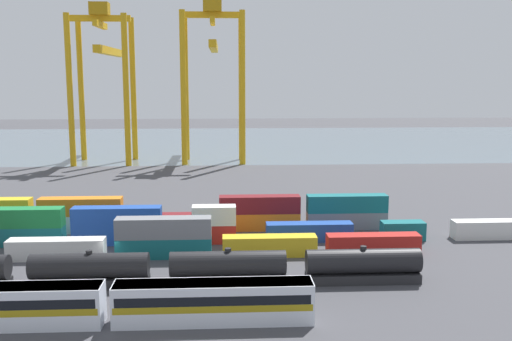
# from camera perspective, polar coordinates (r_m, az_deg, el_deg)

# --- Properties ---
(ground_plane) EXTENTS (420.00, 420.00, 0.00)m
(ground_plane) POSITION_cam_1_polar(r_m,az_deg,el_deg) (114.08, -10.35, -2.57)
(ground_plane) COLOR #424247
(harbour_water) EXTENTS (400.00, 110.00, 0.01)m
(harbour_water) POSITION_cam_1_polar(r_m,az_deg,el_deg) (207.27, -7.09, 2.75)
(harbour_water) COLOR slate
(harbour_water) RESTS_ON ground_plane
(passenger_train) EXTENTS (57.79, 3.14, 3.90)m
(passenger_train) POSITION_cam_1_polar(r_m,az_deg,el_deg) (59.96, -23.61, -11.87)
(passenger_train) COLOR silver
(passenger_train) RESTS_ON ground_plane
(freight_tank_row) EXTENTS (58.12, 2.72, 4.18)m
(freight_tank_row) POSITION_cam_1_polar(r_m,az_deg,el_deg) (66.12, -9.39, -9.43)
(freight_tank_row) COLOR #232326
(freight_tank_row) RESTS_ON ground_plane
(shipping_container_2) EXTENTS (12.10, 2.44, 2.60)m
(shipping_container_2) POSITION_cam_1_polar(r_m,az_deg,el_deg) (78.79, -18.84, -7.24)
(shipping_container_2) COLOR silver
(shipping_container_2) RESTS_ON ground_plane
(shipping_container_3) EXTENTS (12.10, 2.44, 2.60)m
(shipping_container_3) POSITION_cam_1_polar(r_m,az_deg,el_deg) (76.24, -8.94, -7.40)
(shipping_container_3) COLOR #146066
(shipping_container_3) RESTS_ON ground_plane
(shipping_container_4) EXTENTS (12.10, 2.44, 2.60)m
(shipping_container_4) POSITION_cam_1_polar(r_m,az_deg,el_deg) (75.55, -8.99, -5.51)
(shipping_container_4) COLOR slate
(shipping_container_4) RESTS_ON shipping_container_3
(shipping_container_5) EXTENTS (12.10, 2.44, 2.60)m
(shipping_container_5) POSITION_cam_1_polar(r_m,az_deg,el_deg) (76.05, 1.33, -7.33)
(shipping_container_5) COLOR gold
(shipping_container_5) RESTS_ON ground_plane
(shipping_container_6) EXTENTS (12.10, 2.44, 2.60)m
(shipping_container_6) POSITION_cam_1_polar(r_m,az_deg,el_deg) (78.23, 11.33, -7.04)
(shipping_container_6) COLOR #AD211C
(shipping_container_6) RESTS_ON ground_plane
(shipping_container_9) EXTENTS (12.10, 2.44, 2.60)m
(shipping_container_9) POSITION_cam_1_polar(r_m,az_deg,el_deg) (86.77, -22.05, -5.93)
(shipping_container_9) COLOR #146066
(shipping_container_9) RESTS_ON ground_plane
(shipping_container_10) EXTENTS (12.10, 2.44, 2.60)m
(shipping_container_10) POSITION_cam_1_polar(r_m,az_deg,el_deg) (86.16, -22.16, -4.26)
(shipping_container_10) COLOR #197538
(shipping_container_10) RESTS_ON shipping_container_9
(shipping_container_11) EXTENTS (12.10, 2.44, 2.60)m
(shipping_container_11) POSITION_cam_1_polar(r_m,az_deg,el_deg) (83.40, -13.32, -6.09)
(shipping_container_11) COLOR #1C4299
(shipping_container_11) RESTS_ON ground_plane
(shipping_container_12) EXTENTS (12.10, 2.44, 2.60)m
(shipping_container_12) POSITION_cam_1_polar(r_m,az_deg,el_deg) (82.77, -13.39, -4.36)
(shipping_container_12) COLOR #1C4299
(shipping_container_12) RESTS_ON shipping_container_11
(shipping_container_13) EXTENTS (6.04, 2.44, 2.60)m
(shipping_container_13) POSITION_cam_1_polar(r_m,az_deg,el_deg) (82.08, -4.09, -6.11)
(shipping_container_13) COLOR #AD211C
(shipping_container_13) RESTS_ON ground_plane
(shipping_container_14) EXTENTS (6.04, 2.44, 2.60)m
(shipping_container_14) POSITION_cam_1_polar(r_m,az_deg,el_deg) (81.43, -4.11, -4.35)
(shipping_container_14) COLOR silver
(shipping_container_14) RESTS_ON shipping_container_13
(shipping_container_15) EXTENTS (12.10, 2.44, 2.60)m
(shipping_container_15) POSITION_cam_1_polar(r_m,az_deg,el_deg) (82.90, 5.20, -5.97)
(shipping_container_15) COLOR #1C4299
(shipping_container_15) RESTS_ON ground_plane
(shipping_container_16) EXTENTS (6.04, 2.44, 2.60)m
(shipping_container_16) POSITION_cam_1_polar(r_m,az_deg,el_deg) (85.81, 14.08, -5.69)
(shipping_container_16) COLOR #146066
(shipping_container_16) RESTS_ON ground_plane
(shipping_container_17) EXTENTS (12.10, 2.44, 2.60)m
(shipping_container_17) POSITION_cam_1_polar(r_m,az_deg,el_deg) (90.60, 22.19, -5.32)
(shipping_container_17) COLOR silver
(shipping_container_17) RESTS_ON ground_plane
(shipping_container_22) EXTENTS (12.10, 2.44, 2.60)m
(shipping_container_22) POSITION_cam_1_polar(r_m,az_deg,el_deg) (90.86, -16.62, -4.97)
(shipping_container_22) COLOR silver
(shipping_container_22) RESTS_ON ground_plane
(shipping_container_23) EXTENTS (12.10, 2.44, 2.60)m
(shipping_container_23) POSITION_cam_1_polar(r_m,az_deg,el_deg) (90.28, -16.70, -3.37)
(shipping_container_23) COLOR orange
(shipping_container_23) RESTS_ON shipping_container_22
(shipping_container_24) EXTENTS (6.04, 2.44, 2.60)m
(shipping_container_24) POSITION_cam_1_polar(r_m,az_deg,el_deg) (88.69, -8.25, -5.02)
(shipping_container_24) COLOR maroon
(shipping_container_24) RESTS_ON ground_plane
(shipping_container_25) EXTENTS (12.10, 2.44, 2.60)m
(shipping_container_25) POSITION_cam_1_polar(r_m,az_deg,el_deg) (88.48, 0.35, -4.96)
(shipping_container_25) COLOR orange
(shipping_container_25) RESTS_ON ground_plane
(shipping_container_26) EXTENTS (12.10, 2.44, 2.60)m
(shipping_container_26) POSITION_cam_1_polar(r_m,az_deg,el_deg) (87.88, 0.36, -3.32)
(shipping_container_26) COLOR maroon
(shipping_container_26) RESTS_ON shipping_container_25
(shipping_container_27) EXTENTS (12.10, 2.44, 2.60)m
(shipping_container_27) POSITION_cam_1_polar(r_m,az_deg,el_deg) (90.22, 8.81, -4.79)
(shipping_container_27) COLOR slate
(shipping_container_27) RESTS_ON ground_plane
(shipping_container_28) EXTENTS (12.10, 2.44, 2.60)m
(shipping_container_28) POSITION_cam_1_polar(r_m,az_deg,el_deg) (89.64, 8.85, -3.18)
(shipping_container_28) COLOR #146066
(shipping_container_28) RESTS_ON shipping_container_27
(gantry_crane_west) EXTENTS (15.70, 38.36, 41.68)m
(gantry_crane_west) POSITION_cam_1_polar(r_m,az_deg,el_deg) (163.69, -14.55, 9.79)
(gantry_crane_west) COLOR gold
(gantry_crane_west) RESTS_ON ground_plane
(gantry_crane_central) EXTENTS (16.81, 36.41, 42.72)m
(gantry_crane_central) POSITION_cam_1_polar(r_m,az_deg,el_deg) (160.41, -4.18, 10.31)
(gantry_crane_central) COLOR gold
(gantry_crane_central) RESTS_ON ground_plane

